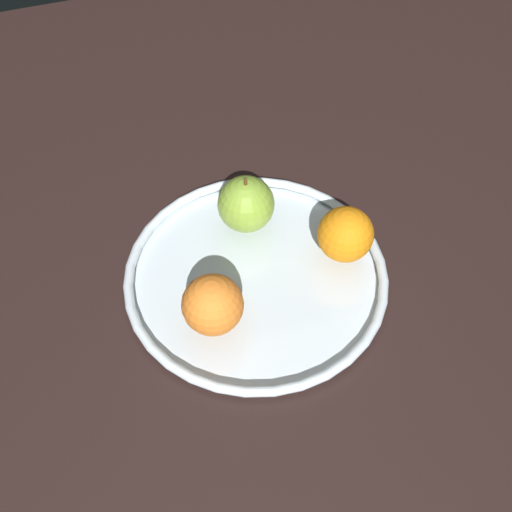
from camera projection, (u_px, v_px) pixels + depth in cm
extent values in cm
cube|color=black|center=(256.00, 289.00, 77.07)|extent=(140.87, 140.87, 4.00)
cylinder|color=silver|center=(256.00, 278.00, 75.23)|extent=(30.78, 30.78, 0.60)
torus|color=silver|center=(256.00, 274.00, 74.51)|extent=(32.07, 32.07, 1.20)
sphere|color=#85AD37|center=(246.00, 204.00, 75.75)|extent=(7.13, 7.13, 7.13)
cylinder|color=#593819|center=(246.00, 183.00, 72.74)|extent=(0.44, 0.44, 1.20)
sphere|color=orange|center=(213.00, 305.00, 67.05)|extent=(6.91, 6.91, 6.91)
sphere|color=orange|center=(345.00, 234.00, 73.08)|extent=(6.80, 6.80, 6.80)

